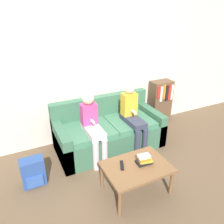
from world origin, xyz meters
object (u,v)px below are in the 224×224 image
(couch, at_px, (109,132))
(person_left, at_px, (92,124))
(person_right, at_px, (133,115))
(backpack, at_px, (33,172))
(coffee_table, at_px, (137,169))
(tv_remote, at_px, (122,165))
(bookshelf, at_px, (160,102))

(couch, height_order, person_left, person_left)
(person_left, distance_m, person_right, 0.71)
(couch, relative_size, backpack, 4.43)
(coffee_table, bearing_deg, person_left, 104.75)
(tv_remote, height_order, backpack, tv_remote)
(tv_remote, relative_size, bookshelf, 0.19)
(couch, xyz_separation_m, backpack, (-1.31, -0.40, -0.08))
(backpack, bearing_deg, tv_remote, -31.48)
(coffee_table, relative_size, tv_remote, 4.80)
(person_left, relative_size, bookshelf, 1.19)
(coffee_table, xyz_separation_m, bookshelf, (1.44, 1.43, 0.10))
(coffee_table, relative_size, backpack, 2.05)
(couch, relative_size, bookshelf, 1.97)
(couch, bearing_deg, person_right, -29.69)
(person_right, xyz_separation_m, backpack, (-1.66, -0.20, -0.41))
(person_right, xyz_separation_m, tv_remote, (-0.64, -0.82, -0.19))
(bookshelf, bearing_deg, couch, -165.86)
(person_left, bearing_deg, tv_remote, -85.16)
(backpack, bearing_deg, bookshelf, 15.59)
(couch, xyz_separation_m, person_left, (-0.36, -0.20, 0.33))
(coffee_table, height_order, backpack, backpack)
(couch, distance_m, person_right, 0.52)
(person_right, relative_size, bookshelf, 1.21)
(coffee_table, relative_size, bookshelf, 0.91)
(couch, height_order, bookshelf, bookshelf)
(couch, xyz_separation_m, bookshelf, (1.32, 0.33, 0.18))
(coffee_table, bearing_deg, bookshelf, 44.90)
(bookshelf, bearing_deg, coffee_table, -135.10)
(coffee_table, distance_m, backpack, 1.39)
(coffee_table, height_order, person_right, person_right)
(person_left, bearing_deg, bookshelf, 17.45)
(bookshelf, height_order, backpack, bookshelf)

